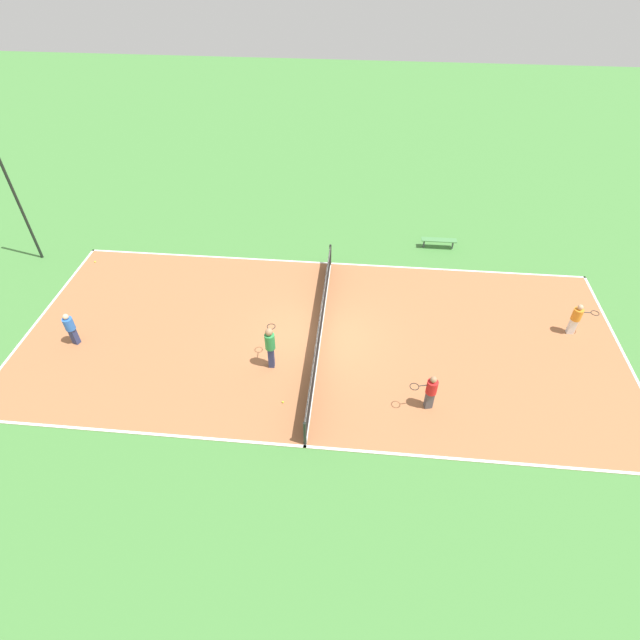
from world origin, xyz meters
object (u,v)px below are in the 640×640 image
object	(u,v)px
tennis_net	(320,327)
tennis_ball_midcourt	(283,402)
bench	(439,241)
player_center_orange	(576,318)
player_far_green	(270,345)
fence_post_back_right	(19,205)
player_near_blue	(70,327)
tennis_ball_far_baseline	(95,262)
player_coach_red	(431,390)

from	to	relation	value
tennis_net	tennis_ball_midcourt	size ratio (longest dim) A/B	144.96
tennis_net	bench	bearing A→B (deg)	-36.50
bench	player_center_orange	distance (m)	7.29
tennis_net	player_center_orange	xyz separation A→B (m)	(1.18, -9.65, 0.24)
player_far_green	fence_post_back_right	world-z (taller)	fence_post_back_right
player_near_blue	tennis_ball_far_baseline	xyz separation A→B (m)	(5.20, 1.62, -0.75)
player_center_orange	tennis_ball_far_baseline	world-z (taller)	player_center_orange
tennis_ball_midcourt	tennis_ball_far_baseline	xyz separation A→B (m)	(7.34, 9.87, 0.00)
player_near_blue	player_coach_red	size ratio (longest dim) A/B	0.97
player_center_orange	player_near_blue	xyz separation A→B (m)	(-2.35, 18.85, 0.01)
player_coach_red	tennis_ball_far_baseline	size ratio (longest dim) A/B	21.28
player_coach_red	tennis_ball_midcourt	distance (m)	4.91
bench	player_coach_red	distance (m)	9.91
player_coach_red	player_near_blue	bearing A→B (deg)	-22.01
player_far_green	player_near_blue	distance (m)	7.62
bench	player_far_green	xyz separation A→B (m)	(-8.45, 6.63, 0.67)
player_near_blue	tennis_ball_midcourt	distance (m)	8.57
tennis_ball_midcourt	fence_post_back_right	bearing A→B (deg)	58.98
player_coach_red	tennis_ball_midcourt	world-z (taller)	player_coach_red
bench	fence_post_back_right	xyz separation A→B (m)	(-2.59, 18.51, 2.31)
player_far_green	tennis_ball_midcourt	xyz separation A→B (m)	(-1.68, -0.65, -1.00)
player_center_orange	tennis_ball_far_baseline	size ratio (longest dim) A/B	20.40
player_near_blue	tennis_ball_midcourt	world-z (taller)	player_near_blue
player_far_green	bench	bearing A→B (deg)	-42.28
player_far_green	player_coach_red	world-z (taller)	player_far_green
bench	tennis_ball_midcourt	distance (m)	11.76
bench	tennis_ball_midcourt	world-z (taller)	bench
bench	tennis_ball_far_baseline	size ratio (longest dim) A/B	24.40
player_center_orange	tennis_ball_midcourt	bearing A→B (deg)	-156.06
tennis_ball_far_baseline	fence_post_back_right	xyz separation A→B (m)	(0.19, 2.66, 2.65)
tennis_ball_far_baseline	fence_post_back_right	distance (m)	3.76
player_center_orange	bench	bearing A→B (deg)	130.29
tennis_net	bench	world-z (taller)	tennis_net
bench	player_center_orange	size ratio (longest dim) A/B	1.20
bench	player_center_orange	xyz separation A→B (m)	(-5.63, -4.62, 0.41)
tennis_net	player_coach_red	distance (m)	4.94
tennis_ball_far_baseline	player_far_green	bearing A→B (deg)	-121.57
tennis_net	bench	xyz separation A→B (m)	(6.80, -5.03, -0.17)
tennis_net	fence_post_back_right	distance (m)	14.28
player_near_blue	tennis_ball_midcourt	bearing A→B (deg)	5.86
player_coach_red	fence_post_back_right	world-z (taller)	fence_post_back_right
tennis_ball_far_baseline	player_near_blue	bearing A→B (deg)	-162.73
player_far_green	player_coach_red	distance (m)	5.67
bench	player_near_blue	size ratio (longest dim) A/B	1.18
tennis_net	player_center_orange	size ratio (longest dim) A/B	7.11
tennis_net	player_near_blue	world-z (taller)	player_near_blue
fence_post_back_right	tennis_ball_far_baseline	bearing A→B (deg)	-94.15
tennis_net	bench	distance (m)	8.47
player_far_green	tennis_net	bearing A→B (deg)	-48.21
player_far_green	tennis_ball_far_baseline	distance (m)	10.87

